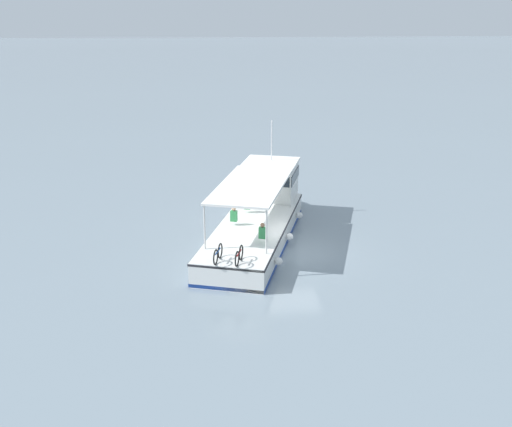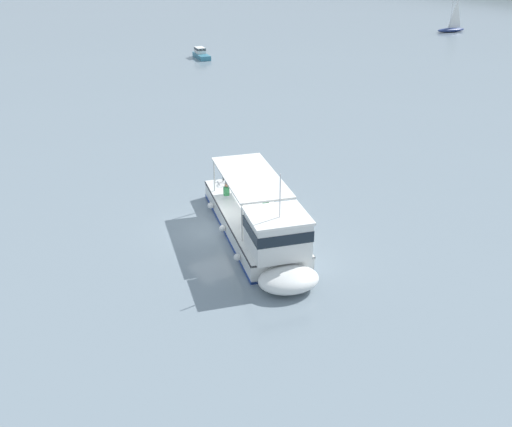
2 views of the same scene
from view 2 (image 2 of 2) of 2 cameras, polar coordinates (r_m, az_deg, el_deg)
name	(u,v)px [view 2 (image 2 of 2)]	position (r m, az deg, el deg)	size (l,w,h in m)	color
ground_plane	(214,231)	(34.68, -3.96, -1.60)	(400.00, 400.00, 0.00)	gray
ferry_main	(261,228)	(32.66, 0.48, -1.35)	(13.06, 6.54, 5.32)	white
motorboat_outer_anchorage	(201,54)	(79.52, -5.12, 14.54)	(3.77, 1.90, 1.26)	teal
sailboat_far_right	(451,28)	(102.90, 17.66, 16.05)	(2.25, 4.97, 5.40)	navy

